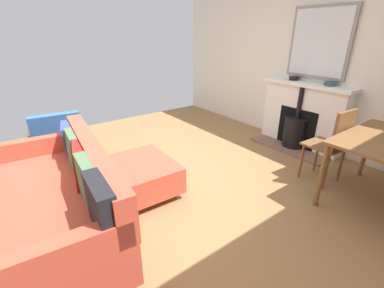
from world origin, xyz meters
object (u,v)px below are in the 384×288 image
(mantel_bowl_far, at_px, (330,84))
(armchair_accent, at_px, (57,134))
(sofa, at_px, (61,199))
(dining_chair_near_fireplace, at_px, (333,141))
(ottoman, at_px, (142,174))
(mantel_bowl_near, at_px, (294,78))
(fireplace, at_px, (301,119))

(mantel_bowl_far, xyz_separation_m, armchair_accent, (3.22, -2.00, -0.62))
(armchair_accent, bearing_deg, sofa, 79.57)
(armchair_accent, bearing_deg, dining_chair_near_fireplace, 133.94)
(ottoman, xyz_separation_m, dining_chair_near_fireplace, (-1.88, 1.14, 0.31))
(mantel_bowl_near, bearing_deg, sofa, 2.38)
(sofa, bearing_deg, armchair_accent, -100.43)
(mantel_bowl_far, relative_size, sofa, 0.08)
(ottoman, bearing_deg, dining_chair_near_fireplace, 148.71)
(sofa, relative_size, ottoman, 2.38)
(mantel_bowl_near, height_order, mantel_bowl_far, mantel_bowl_near)
(mantel_bowl_far, height_order, sofa, mantel_bowl_far)
(mantel_bowl_near, height_order, dining_chair_near_fireplace, mantel_bowl_near)
(sofa, distance_m, dining_chair_near_fireplace, 2.90)
(fireplace, xyz_separation_m, mantel_bowl_near, (-0.04, -0.25, 0.59))
(fireplace, xyz_separation_m, mantel_bowl_far, (-0.04, 0.32, 0.58))
(ottoman, bearing_deg, fireplace, 173.71)
(mantel_bowl_far, bearing_deg, sofa, -6.87)
(sofa, bearing_deg, dining_chair_near_fireplace, 160.65)
(fireplace, relative_size, sofa, 0.69)
(mantel_bowl_near, xyz_separation_m, mantel_bowl_far, (-0.00, 0.57, -0.00))
(fireplace, height_order, mantel_bowl_far, mantel_bowl_far)
(sofa, xyz_separation_m, armchair_accent, (-0.29, -1.58, 0.05))
(sofa, distance_m, armchair_accent, 1.60)
(fireplace, xyz_separation_m, dining_chair_near_fireplace, (0.74, 0.85, 0.09))
(fireplace, bearing_deg, mantel_bowl_near, -98.96)
(mantel_bowl_near, distance_m, dining_chair_near_fireplace, 1.44)
(fireplace, distance_m, dining_chair_near_fireplace, 1.13)
(mantel_bowl_near, relative_size, armchair_accent, 0.20)
(mantel_bowl_near, xyz_separation_m, armchair_accent, (3.22, -1.43, -0.63))
(sofa, bearing_deg, mantel_bowl_far, 173.13)
(mantel_bowl_near, relative_size, mantel_bowl_far, 0.91)
(fireplace, distance_m, mantel_bowl_far, 0.66)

